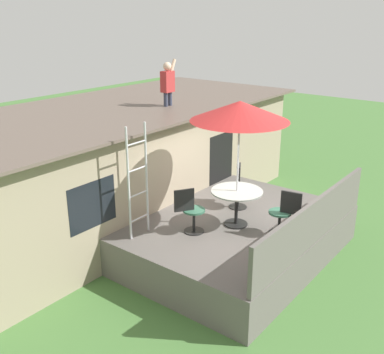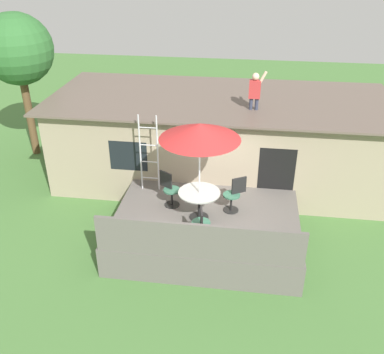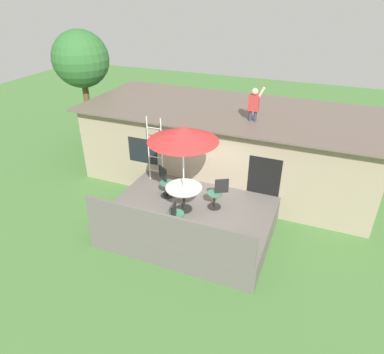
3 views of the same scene
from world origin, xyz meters
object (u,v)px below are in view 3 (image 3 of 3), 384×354
object	(u,v)px
patio_chair_near	(175,216)
patio_table	(184,192)
person_figure	(254,102)
patio_umbrella	(183,134)
patio_chair_right	(217,194)
patio_chair_left	(165,182)
backyard_tree	(81,60)
step_ladder	(155,150)

from	to	relation	value
patio_chair_near	patio_table	bearing A→B (deg)	0.00
person_figure	patio_umbrella	bearing A→B (deg)	-113.18
patio_chair_right	patio_chair_near	distance (m)	1.59
patio_chair_left	backyard_tree	bearing A→B (deg)	176.72
patio_chair_near	patio_chair_left	bearing A→B (deg)	24.36
patio_chair_left	patio_chair_near	bearing A→B (deg)	-24.10
patio_umbrella	person_figure	distance (m)	3.06
step_ladder	patio_chair_right	world-z (taller)	step_ladder
patio_table	backyard_tree	world-z (taller)	backyard_tree
backyard_tree	person_figure	bearing A→B (deg)	-12.84
patio_table	backyard_tree	xyz separation A→B (m)	(-6.67, 4.60, 2.37)
step_ladder	patio_chair_left	size ratio (longest dim) A/B	2.39
step_ladder	backyard_tree	distance (m)	6.42
step_ladder	patio_chair_near	size ratio (longest dim) A/B	2.39
patio_table	step_ladder	xyz separation A→B (m)	(-1.53, 1.24, 0.51)
step_ladder	patio_chair_left	xyz separation A→B (m)	(0.68, -0.72, -0.64)
step_ladder	backyard_tree	size ratio (longest dim) A/B	0.44
patio_table	patio_chair_left	distance (m)	1.00
person_figure	patio_chair_right	xyz separation A→B (m)	(-0.36, -2.33, -2.08)
person_figure	patio_chair_near	size ratio (longest dim) A/B	1.21
patio_umbrella	patio_chair_left	xyz separation A→B (m)	(-0.84, 0.52, -1.89)
patio_chair_left	backyard_tree	distance (m)	7.54
person_figure	patio_chair_left	distance (m)	3.71
patio_umbrella	patio_chair_right	world-z (taller)	patio_umbrella
backyard_tree	patio_chair_left	bearing A→B (deg)	-35.01
step_ladder	patio_chair_left	world-z (taller)	step_ladder
patio_umbrella	person_figure	xyz separation A→B (m)	(1.20, 2.81, 0.19)
step_ladder	backyard_tree	xyz separation A→B (m)	(-5.14, 3.36, 1.85)
step_ladder	patio_chair_left	bearing A→B (deg)	-46.47
patio_table	step_ladder	world-z (taller)	step_ladder
patio_table	step_ladder	bearing A→B (deg)	140.89
patio_table	patio_umbrella	distance (m)	1.76
patio_umbrella	patio_chair_right	distance (m)	2.12
patio_table	patio_chair_right	size ratio (longest dim) A/B	1.13
person_figure	patio_chair_near	world-z (taller)	person_figure
patio_chair_right	patio_umbrella	bearing A→B (deg)	-0.00
step_ladder	patio_chair_left	distance (m)	1.18
patio_umbrella	patio_chair_near	xyz separation A→B (m)	(0.17, -0.97, -1.89)
patio_chair_right	patio_table	bearing A→B (deg)	-0.00
patio_table	patio_chair_near	world-z (taller)	patio_chair_near
patio_umbrella	patio_chair_near	bearing A→B (deg)	-80.20
patio_umbrella	person_figure	world-z (taller)	person_figure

